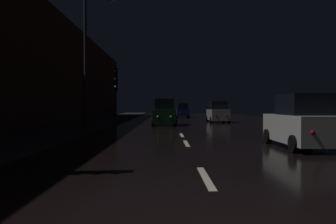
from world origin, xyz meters
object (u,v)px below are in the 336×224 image
at_px(car_parked_right_near, 302,123).
at_px(streetlamp_overhead, 94,42).
at_px(traffic_light_far_left, 116,84).
at_px(car_parked_right_far, 218,113).
at_px(car_approaching_headlights, 164,113).
at_px(car_distant_taillights, 183,111).

bearing_deg(car_parked_right_near, streetlamp_overhead, 58.31).
bearing_deg(traffic_light_far_left, car_parked_right_far, 112.17).
xyz_separation_m(streetlamp_overhead, car_approaching_headlights, (3.78, 8.75, -4.01)).
xyz_separation_m(car_approaching_headlights, car_distant_taillights, (2.43, 17.76, -0.09)).
xyz_separation_m(streetlamp_overhead, car_parked_right_near, (8.89, -5.49, -4.08)).
height_order(streetlamp_overhead, car_approaching_headlights, streetlamp_overhead).
bearing_deg(car_parked_right_far, streetlamp_overhead, 146.37).
bearing_deg(traffic_light_far_left, streetlamp_overhead, -1.48).
bearing_deg(car_parked_right_near, car_approaching_headlights, 19.74).
bearing_deg(streetlamp_overhead, car_approaching_headlights, 66.66).
height_order(streetlamp_overhead, car_distant_taillights, streetlamp_overhead).
height_order(car_approaching_headlights, car_parked_right_near, car_approaching_headlights).
bearing_deg(streetlamp_overhead, car_distant_taillights, 76.83).
height_order(streetlamp_overhead, car_parked_right_near, streetlamp_overhead).
distance_m(streetlamp_overhead, car_parked_right_far, 16.56).
distance_m(streetlamp_overhead, car_distant_taillights, 27.54).
relative_size(car_approaching_headlights, car_parked_right_near, 1.08).
relative_size(car_distant_taillights, car_parked_right_near, 0.98).
distance_m(car_approaching_headlights, car_parked_right_far, 6.88).
bearing_deg(car_parked_right_near, traffic_light_far_left, 32.09).
bearing_deg(car_parked_right_far, car_approaching_headlights, 132.06).
xyz_separation_m(car_distant_taillights, car_parked_right_far, (2.68, -13.15, 0.03)).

